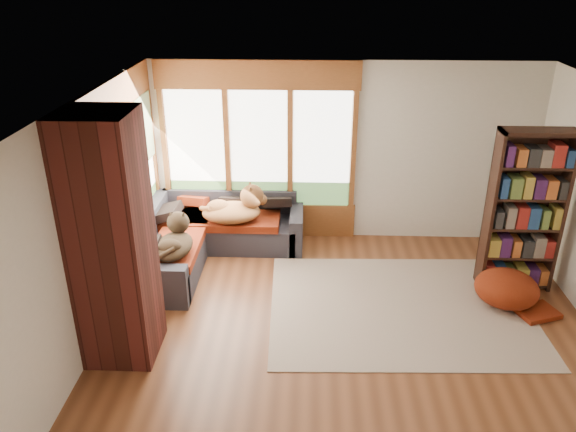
% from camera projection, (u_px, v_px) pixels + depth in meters
% --- Properties ---
extents(floor, '(5.50, 5.50, 0.00)m').
position_uv_depth(floor, '(349.00, 335.00, 6.26)').
color(floor, '#5A2F19').
rests_on(floor, ground).
extents(ceiling, '(5.50, 5.50, 0.00)m').
position_uv_depth(ceiling, '(362.00, 104.00, 5.18)').
color(ceiling, white).
extents(wall_back, '(5.50, 0.04, 2.60)m').
position_uv_depth(wall_back, '(343.00, 153.00, 7.99)').
color(wall_back, silver).
rests_on(wall_back, ground).
extents(wall_front, '(5.50, 0.04, 2.60)m').
position_uv_depth(wall_front, '(383.00, 409.00, 3.45)').
color(wall_front, silver).
rests_on(wall_front, ground).
extents(wall_left, '(0.04, 5.00, 2.60)m').
position_uv_depth(wall_left, '(89.00, 226.00, 5.82)').
color(wall_left, silver).
rests_on(wall_left, ground).
extents(windows_back, '(2.82, 0.10, 1.90)m').
position_uv_depth(windows_back, '(259.00, 149.00, 7.98)').
color(windows_back, brown).
rests_on(windows_back, wall_back).
extents(windows_left, '(0.10, 2.62, 1.90)m').
position_uv_depth(windows_left, '(126.00, 180.00, 6.89)').
color(windows_left, brown).
rests_on(windows_left, wall_left).
extents(roller_blind, '(0.03, 0.72, 0.90)m').
position_uv_depth(roller_blind, '(144.00, 130.00, 7.47)').
color(roller_blind, gray).
rests_on(roller_blind, wall_left).
extents(brick_chimney, '(0.70, 0.70, 2.60)m').
position_uv_depth(brick_chimney, '(112.00, 242.00, 5.49)').
color(brick_chimney, '#471914').
rests_on(brick_chimney, ground).
extents(sectional_sofa, '(2.20, 2.20, 0.80)m').
position_uv_depth(sectional_sofa, '(201.00, 239.00, 7.75)').
color(sectional_sofa, black).
rests_on(sectional_sofa, ground).
extents(area_rug, '(3.15, 2.45, 0.01)m').
position_uv_depth(area_rug, '(399.00, 307.00, 6.75)').
color(area_rug, beige).
rests_on(area_rug, ground).
extents(bookshelf, '(0.88, 0.29, 2.06)m').
position_uv_depth(bookshelf, '(525.00, 212.00, 6.78)').
color(bookshelf, black).
rests_on(bookshelf, ground).
extents(pouf, '(0.96, 0.96, 0.41)m').
position_uv_depth(pouf, '(507.00, 288.00, 6.76)').
color(pouf, maroon).
rests_on(pouf, area_rug).
extents(dog_tan, '(0.90, 0.62, 0.47)m').
position_uv_depth(dog_tan, '(236.00, 202.00, 7.71)').
color(dog_tan, brown).
rests_on(dog_tan, sectional_sofa).
extents(dog_brindle, '(0.49, 0.76, 0.40)m').
position_uv_depth(dog_brindle, '(174.00, 234.00, 6.90)').
color(dog_brindle, black).
rests_on(dog_brindle, sectional_sofa).
extents(throw_pillows, '(1.98, 1.68, 0.45)m').
position_uv_depth(throw_pillows, '(204.00, 204.00, 7.69)').
color(throw_pillows, black).
rests_on(throw_pillows, sectional_sofa).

